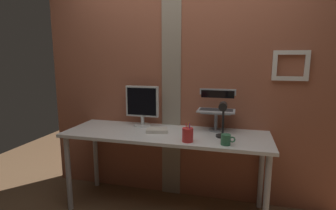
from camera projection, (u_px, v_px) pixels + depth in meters
brick_wall_back at (185, 75)px, 2.73m from camera, size 3.06×0.16×2.61m
desk at (165, 141)px, 2.51m from camera, size 1.94×0.63×0.78m
monitor at (142, 104)px, 2.72m from camera, size 0.35×0.18×0.42m
laptop_stand at (216, 118)px, 2.55m from camera, size 0.28×0.22×0.19m
laptop at (217, 105)px, 2.58m from camera, size 0.36×0.26×0.21m
desk_lamp at (223, 116)px, 2.28m from camera, size 0.12×0.20×0.33m
pen_cup at (188, 135)px, 2.22m from camera, size 0.09×0.09×0.16m
coffee_mug at (226, 140)px, 2.14m from camera, size 0.12×0.08×0.09m
paper_clutter_stack at (157, 130)px, 2.51m from camera, size 0.23×0.19×0.03m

